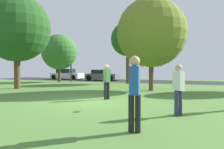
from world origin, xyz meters
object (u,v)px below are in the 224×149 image
at_px(person_bystander, 135,90).
at_px(street_lamp_post, 71,61).
at_px(person_thrower, 178,88).
at_px(parked_car_white, 67,75).
at_px(frisbee_disc, 142,66).
at_px(parked_car_grey, 102,75).
at_px(person_catcher, 107,80).
at_px(birch_tree_lone, 128,39).
at_px(maple_tree_far, 151,33).
at_px(oak_tree_center, 59,52).
at_px(oak_tree_right, 17,28).

xyz_separation_m(person_bystander, street_lamp_post, (-12.18, 15.98, 1.23)).
height_order(person_thrower, parked_car_white, person_thrower).
xyz_separation_m(person_thrower, parked_car_white, (-16.34, 17.83, -0.27)).
bearing_deg(parked_car_white, person_bystander, -52.28).
bearing_deg(street_lamp_post, parked_car_white, 129.19).
height_order(frisbee_disc, parked_car_grey, frisbee_disc).
distance_m(person_catcher, street_lamp_post, 14.63).
xyz_separation_m(birch_tree_lone, person_bystander, (5.42, -15.66, -3.31)).
bearing_deg(person_catcher, birch_tree_lone, 137.68).
relative_size(maple_tree_far, person_thrower, 3.77).
height_order(maple_tree_far, oak_tree_center, maple_tree_far).
distance_m(oak_tree_right, parked_car_white, 14.04).
height_order(oak_tree_right, parked_car_grey, oak_tree_right).
distance_m(oak_tree_center, street_lamp_post, 1.64).
bearing_deg(parked_car_white, parked_car_grey, -6.81).
relative_size(person_bystander, parked_car_grey, 0.45).
xyz_separation_m(parked_car_white, street_lamp_post, (3.39, -4.16, 1.61)).
bearing_deg(oak_tree_right, parked_car_white, 108.75).
height_order(person_catcher, parked_car_white, person_catcher).
distance_m(person_thrower, parked_car_grey, 20.27).
bearing_deg(street_lamp_post, person_bystander, -52.68).
bearing_deg(oak_tree_center, birch_tree_lone, 4.85).
height_order(oak_tree_right, person_thrower, oak_tree_right).
relative_size(oak_tree_right, oak_tree_center, 1.33).
distance_m(parked_car_grey, street_lamp_post, 4.43).
distance_m(person_thrower, person_bystander, 2.44).
distance_m(oak_tree_center, parked_car_white, 6.29).
distance_m(maple_tree_far, person_catcher, 5.82).
bearing_deg(street_lamp_post, birch_tree_lone, -2.69).
bearing_deg(oak_tree_center, person_thrower, -42.59).
distance_m(person_thrower, street_lamp_post, 18.87).
distance_m(parked_car_white, parked_car_grey, 5.61).
bearing_deg(person_bystander, person_catcher, 21.69).
xyz_separation_m(person_thrower, parked_car_grey, (-10.77, 17.16, -0.30)).
relative_size(person_thrower, street_lamp_post, 0.37).
xyz_separation_m(person_thrower, person_bystander, (-0.76, -2.31, 0.12)).
bearing_deg(frisbee_disc, birch_tree_lone, 110.85).
bearing_deg(parked_car_grey, street_lamp_post, -121.82).
xyz_separation_m(person_bystander, parked_car_grey, (-10.01, 19.48, -0.41)).
relative_size(oak_tree_right, person_bystander, 3.79).
height_order(maple_tree_far, parked_car_white, maple_tree_far).
xyz_separation_m(frisbee_disc, parked_car_grey, (-9.28, 16.14, -0.98)).
distance_m(birch_tree_lone, person_thrower, 15.10).
bearing_deg(street_lamp_post, parked_car_grey, 58.18).
relative_size(oak_tree_right, parked_car_white, 1.60).
height_order(oak_tree_center, person_thrower, oak_tree_center).
relative_size(maple_tree_far, parked_car_grey, 1.54).
height_order(oak_tree_center, frisbee_disc, oak_tree_center).
relative_size(parked_car_white, parked_car_grey, 1.08).
xyz_separation_m(person_thrower, street_lamp_post, (-12.94, 13.66, 1.34)).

